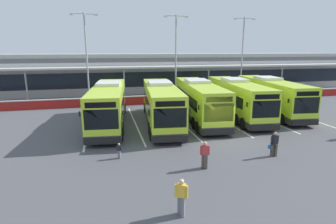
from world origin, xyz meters
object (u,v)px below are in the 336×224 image
Objects in this scene: coach_bus_left_centre at (161,105)px; pedestrian_approaching_bus at (205,154)px; coach_bus_centre at (199,101)px; pedestrian_near_bin at (181,196)px; coach_bus_leftmost at (109,105)px; lamp_post_east at (242,52)px; pedestrian_child at (119,150)px; pedestrian_with_handbag at (274,143)px; coach_bus_right_centre at (237,99)px; coach_bus_rightmost at (271,96)px; lamp_post_centre at (176,52)px; lamp_post_west at (86,53)px.

coach_bus_left_centre is 7.62× the size of pedestrian_approaching_bus.
coach_bus_centre is 11.33m from pedestrian_approaching_bus.
coach_bus_leftmost is at bearing 99.72° from pedestrian_near_bin.
coach_bus_leftmost is 1.12× the size of lamp_post_east.
pedestrian_near_bin is 1.00× the size of pedestrian_approaching_bus.
pedestrian_approaching_bus reaches higher than pedestrian_child.
coach_bus_right_centre is at bearing 75.21° from pedestrian_with_handbag.
lamp_post_centre reaches higher than coach_bus_rightmost.
lamp_post_west is 21.14m from lamp_post_east.
pedestrian_with_handbag is (1.42, -10.05, -0.93)m from coach_bus_centre.
coach_bus_left_centre is at bearing 92.45° from pedestrian_approaching_bus.
pedestrian_near_bin is 26.88m from lamp_post_centre.
coach_bus_centre is (3.94, 0.77, 0.00)m from coach_bus_left_centre.
coach_bus_left_centre is at bearing -111.22° from lamp_post_centre.
coach_bus_centre is 7.62× the size of pedestrian_near_bin.
pedestrian_approaching_bus is 0.15× the size of lamp_post_west.
coach_bus_left_centre reaches higher than pedestrian_near_bin.
lamp_post_west reaches higher than coach_bus_rightmost.
pedestrian_approaching_bus is (-3.52, -10.73, -0.91)m from coach_bus_centre.
pedestrian_near_bin is at bearing -72.26° from pedestrian_child.
pedestrian_child is at bearing -133.91° from lamp_post_east.
coach_bus_centre is 1.00× the size of coach_bus_rightmost.
coach_bus_leftmost is 11.81m from pedestrian_approaching_bus.
pedestrian_with_handbag is 1.61× the size of pedestrian_child.
coach_bus_rightmost is 13.46m from lamp_post_centre.
coach_bus_rightmost is at bearing 57.42° from pedestrian_with_handbag.
lamp_post_centre reaches higher than coach_bus_leftmost.
coach_bus_leftmost is 8.57m from coach_bus_centre.
lamp_post_east is at bearing 57.60° from pedestrian_near_bin.
coach_bus_rightmost is at bearing 2.81° from coach_bus_leftmost.
lamp_post_centre is 9.80m from lamp_post_east.
coach_bus_leftmost is at bearing -179.37° from coach_bus_centre.
coach_bus_right_centre is 12.29× the size of pedestrian_child.
lamp_post_west reaches higher than pedestrian_with_handbag.
coach_bus_rightmost reaches higher than pedestrian_child.
coach_bus_rightmost is at bearing 5.05° from coach_bus_centre.
coach_bus_leftmost is 14.88m from pedestrian_near_bin.
coach_bus_left_centre is at bearing -140.26° from lamp_post_east.
coach_bus_left_centre is 1.00× the size of coach_bus_rightmost.
coach_bus_right_centre is at bearing 1.26° from coach_bus_leftmost.
coach_bus_right_centre is 1.12× the size of lamp_post_centre.
pedestrian_with_handbag is 0.15× the size of lamp_post_west.
coach_bus_leftmost is 12.29× the size of pedestrian_child.
pedestrian_child is 0.62× the size of pedestrian_approaching_bus.
coach_bus_rightmost is (12.26, 1.51, 0.00)m from coach_bus_left_centre.
pedestrian_near_bin is (2.11, -6.61, 0.33)m from pedestrian_child.
pedestrian_near_bin is at bearing -79.70° from lamp_post_west.
coach_bus_leftmost reaches higher than pedestrian_near_bin.
pedestrian_child is at bearing -82.32° from lamp_post_west.
coach_bus_right_centre is 7.62× the size of pedestrian_approaching_bus.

